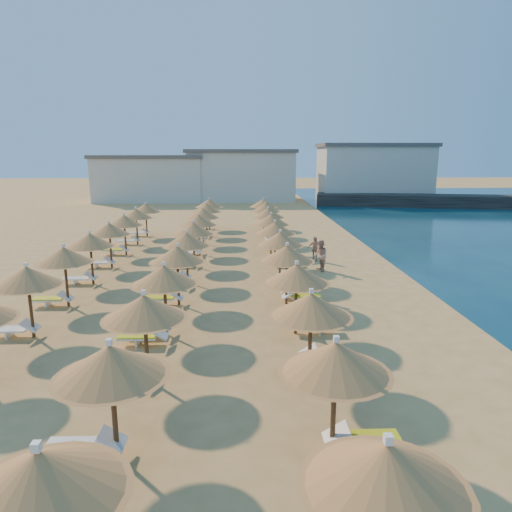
{
  "coord_description": "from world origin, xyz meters",
  "views": [
    {
      "loc": [
        0.59,
        -20.09,
        6.74
      ],
      "look_at": [
        1.41,
        4.0,
        1.3
      ],
      "focal_mm": 32.0,
      "sensor_mm": 36.0,
      "label": 1
    }
  ],
  "objects_px": {
    "parasol_row_west": "(186,240)",
    "parasol_row_east": "(280,240)",
    "beachgoer_c": "(315,249)",
    "beachgoer_a": "(302,279)",
    "beachgoer_b": "(321,256)",
    "jetty": "(434,201)"
  },
  "relations": [
    {
      "from": "beachgoer_b",
      "to": "beachgoer_a",
      "type": "height_order",
      "value": "beachgoer_b"
    },
    {
      "from": "beachgoer_c",
      "to": "beachgoer_a",
      "type": "relative_size",
      "value": 0.9
    },
    {
      "from": "beachgoer_a",
      "to": "parasol_row_east",
      "type": "bearing_deg",
      "value": -167.8
    },
    {
      "from": "parasol_row_east",
      "to": "beachgoer_a",
      "type": "relative_size",
      "value": 21.49
    },
    {
      "from": "parasol_row_east",
      "to": "beachgoer_b",
      "type": "bearing_deg",
      "value": 41.32
    },
    {
      "from": "parasol_row_west",
      "to": "beachgoer_a",
      "type": "bearing_deg",
      "value": -24.61
    },
    {
      "from": "parasol_row_west",
      "to": "beachgoer_c",
      "type": "bearing_deg",
      "value": 32.97
    },
    {
      "from": "parasol_row_east",
      "to": "beachgoer_a",
      "type": "height_order",
      "value": "parasol_row_east"
    },
    {
      "from": "parasol_row_west",
      "to": "beachgoer_c",
      "type": "xyz_separation_m",
      "value": [
        7.54,
        4.89,
        -1.52
      ]
    },
    {
      "from": "parasol_row_east",
      "to": "beachgoer_b",
      "type": "distance_m",
      "value": 3.69
    },
    {
      "from": "parasol_row_west",
      "to": "beachgoer_b",
      "type": "distance_m",
      "value": 7.92
    },
    {
      "from": "parasol_row_west",
      "to": "beachgoer_a",
      "type": "distance_m",
      "value": 6.45
    },
    {
      "from": "jetty",
      "to": "beachgoer_b",
      "type": "relative_size",
      "value": 16.23
    },
    {
      "from": "parasol_row_west",
      "to": "beachgoer_a",
      "type": "xyz_separation_m",
      "value": [
        5.71,
        -2.62,
        -1.42
      ]
    },
    {
      "from": "parasol_row_west",
      "to": "beachgoer_c",
      "type": "relative_size",
      "value": 23.99
    },
    {
      "from": "parasol_row_west",
      "to": "parasol_row_east",
      "type": "bearing_deg",
      "value": 0.0
    },
    {
      "from": "parasol_row_west",
      "to": "beachgoer_b",
      "type": "bearing_deg",
      "value": 16.82
    },
    {
      "from": "jetty",
      "to": "beachgoer_b",
      "type": "bearing_deg",
      "value": -110.9
    },
    {
      "from": "beachgoer_c",
      "to": "beachgoer_a",
      "type": "height_order",
      "value": "beachgoer_a"
    },
    {
      "from": "jetty",
      "to": "beachgoer_b",
      "type": "xyz_separation_m",
      "value": [
        -20.4,
        -32.51,
        0.17
      ]
    },
    {
      "from": "parasol_row_east",
      "to": "beachgoer_b",
      "type": "xyz_separation_m",
      "value": [
        2.57,
        2.26,
        -1.39
      ]
    },
    {
      "from": "beachgoer_c",
      "to": "beachgoer_a",
      "type": "distance_m",
      "value": 7.73
    }
  ]
}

